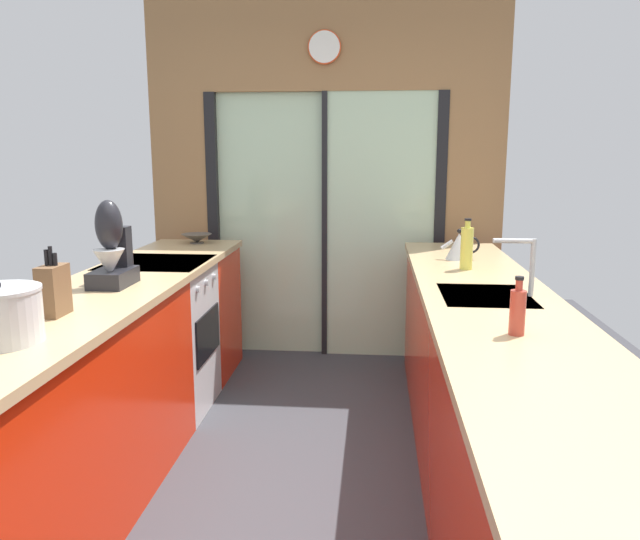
# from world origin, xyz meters

# --- Properties ---
(ground_plane) EXTENTS (5.04, 7.60, 0.02)m
(ground_plane) POSITION_xyz_m (0.00, 0.60, -0.01)
(ground_plane) COLOR #38383D
(back_wall_unit) EXTENTS (2.64, 0.12, 2.70)m
(back_wall_unit) POSITION_xyz_m (0.00, 2.40, 1.52)
(back_wall_unit) COLOR olive
(back_wall_unit) RESTS_ON ground_plane
(left_counter_run) EXTENTS (0.62, 3.80, 0.92)m
(left_counter_run) POSITION_xyz_m (-0.91, 0.13, 0.47)
(left_counter_run) COLOR red
(left_counter_run) RESTS_ON ground_plane
(right_counter_run) EXTENTS (0.62, 3.80, 0.92)m
(right_counter_run) POSITION_xyz_m (0.91, 0.30, 0.46)
(right_counter_run) COLOR red
(right_counter_run) RESTS_ON ground_plane
(sink_faucet) EXTENTS (0.19, 0.02, 0.26)m
(sink_faucet) POSITION_xyz_m (1.06, 0.55, 1.10)
(sink_faucet) COLOR #B7BABC
(sink_faucet) RESTS_ON right_counter_run
(oven_range) EXTENTS (0.60, 0.60, 0.92)m
(oven_range) POSITION_xyz_m (-0.91, 1.25, 0.46)
(oven_range) COLOR #B7BABC
(oven_range) RESTS_ON ground_plane
(mixing_bowl) EXTENTS (0.22, 0.22, 0.07)m
(mixing_bowl) POSITION_xyz_m (-0.89, 2.02, 0.96)
(mixing_bowl) COLOR #514C47
(mixing_bowl) RESTS_ON left_counter_run
(knife_block) EXTENTS (0.08, 0.14, 0.28)m
(knife_block) POSITION_xyz_m (-0.89, 0.04, 1.02)
(knife_block) COLOR brown
(knife_block) RESTS_ON left_counter_run
(stand_mixer) EXTENTS (0.17, 0.27, 0.42)m
(stand_mixer) POSITION_xyz_m (-0.89, 0.59, 1.08)
(stand_mixer) COLOR black
(stand_mixer) RESTS_ON left_counter_run
(kettle) EXTENTS (0.24, 0.16, 0.19)m
(kettle) POSITION_xyz_m (0.89, 1.51, 1.00)
(kettle) COLOR #B7BABC
(kettle) RESTS_ON right_counter_run
(soap_bottle_near) EXTENTS (0.06, 0.06, 0.21)m
(soap_bottle_near) POSITION_xyz_m (0.89, -0.07, 1.01)
(soap_bottle_near) COLOR #B23D2D
(soap_bottle_near) RESTS_ON right_counter_run
(soap_bottle_far) EXTENTS (0.07, 0.07, 0.28)m
(soap_bottle_far) POSITION_xyz_m (0.89, 1.18, 1.04)
(soap_bottle_far) COLOR #D1CC4C
(soap_bottle_far) RESTS_ON right_counter_run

